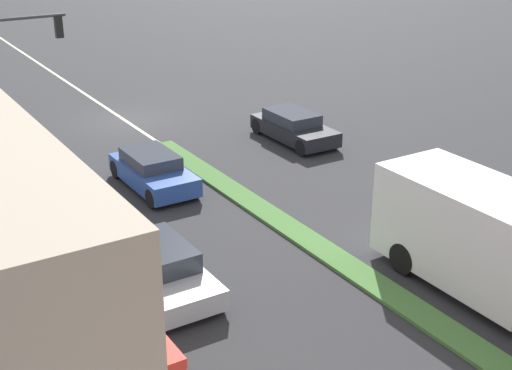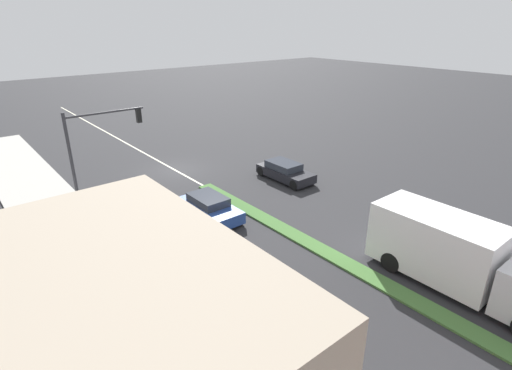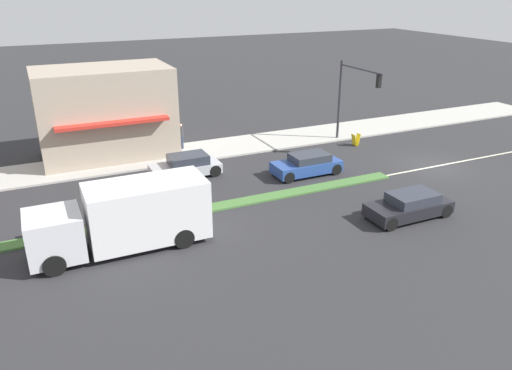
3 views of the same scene
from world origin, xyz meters
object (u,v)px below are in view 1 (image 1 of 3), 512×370
at_px(sedan_dark, 294,127).
at_px(sedan_silver, 160,269).
at_px(delivery_truck, 497,247).
at_px(coupe_blue, 153,171).
at_px(warning_aframe_sign, 11,146).

distance_m(sedan_dark, sedan_silver, 12.96).
relative_size(delivery_truck, coupe_blue, 1.83).
bearing_deg(warning_aframe_sign, delivery_truck, 114.25).
xyz_separation_m(delivery_truck, sedan_dark, (-2.80, -13.11, -0.86)).
distance_m(warning_aframe_sign, delivery_truck, 19.25).
distance_m(sedan_dark, coupe_blue, 7.37).
bearing_deg(delivery_truck, sedan_silver, -34.01).
relative_size(warning_aframe_sign, delivery_truck, 0.11).
height_order(delivery_truck, coupe_blue, delivery_truck).
height_order(warning_aframe_sign, sedan_silver, sedan_silver).
relative_size(warning_aframe_sign, sedan_silver, 0.21).
bearing_deg(warning_aframe_sign, sedan_silver, 93.14).
relative_size(delivery_truck, sedan_silver, 1.84).
height_order(warning_aframe_sign, coupe_blue, coupe_blue).
xyz_separation_m(warning_aframe_sign, sedan_dark, (-10.70, 4.42, 0.18)).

